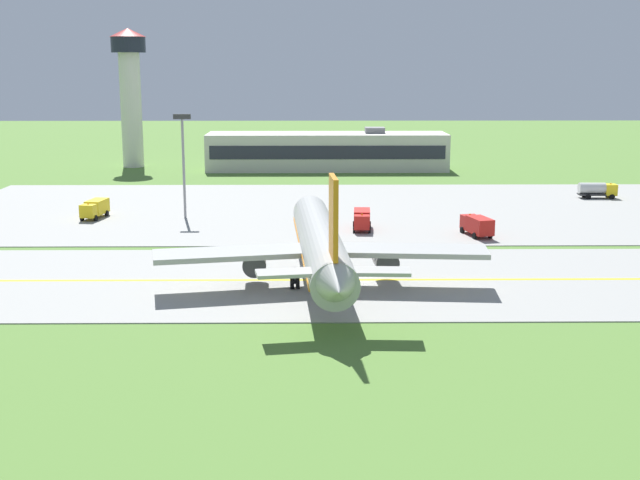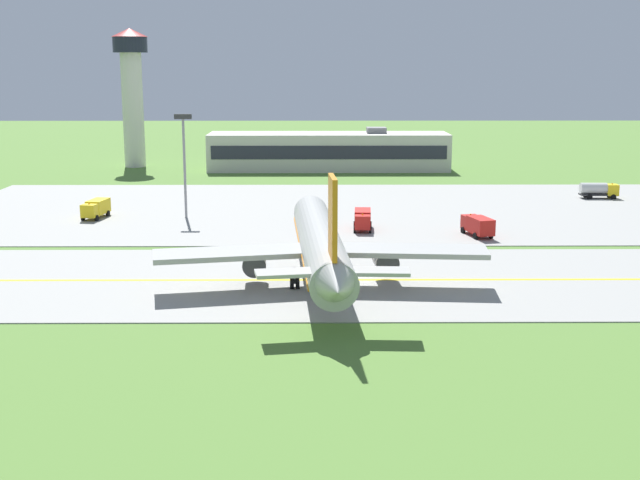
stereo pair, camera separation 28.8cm
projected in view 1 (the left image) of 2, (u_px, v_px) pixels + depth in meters
The scene contains 12 objects.
ground_plane at pixel (366, 281), 82.74m from camera, with size 500.00×500.00×0.00m, color #517A33.
taxiway_strip at pixel (366, 280), 82.72m from camera, with size 240.00×28.00×0.10m, color gray.
apron_pad at pixel (414, 209), 123.92m from camera, with size 140.00×52.00×0.10m, color gray.
taxiway_centreline at pixel (366, 280), 82.71m from camera, with size 220.00×0.60×0.01m, color yellow.
airplane_lead at pixel (321, 244), 80.37m from camera, with size 32.46×39.64×12.70m.
service_truck_baggage at pixel (95, 208), 116.15m from camera, with size 3.03×6.24×2.60m.
service_truck_fuel at pixel (362, 219), 107.91m from camera, with size 2.63×6.11×2.60m.
service_truck_catering at pixel (477, 225), 103.85m from camera, with size 3.47×6.32×2.60m.
service_truck_pushback at pixel (597, 189), 133.73m from camera, with size 6.07×2.52×2.65m.
terminal_building at pixel (327, 151), 171.22m from camera, with size 49.65×11.76×8.80m.
control_tower at pixel (130, 85), 173.16m from camera, with size 7.60×7.60×29.01m.
apron_light_mast at pixel (183, 153), 114.85m from camera, with size 2.40×0.50×14.70m.
Camera 1 is at (-5.50, -80.04, 21.14)m, focal length 46.11 mm.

